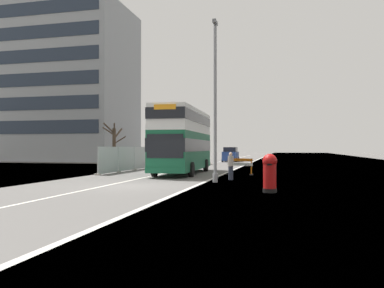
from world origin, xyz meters
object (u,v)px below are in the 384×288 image
car_oncoming_near (197,155)px  lamppost_foreground (215,105)px  pedestrian_at_kerb (231,166)px  double_decker_bus (183,140)px  red_pillar_postbox (270,171)px  car_receding_mid (231,155)px  roadworks_barrier (240,164)px

car_oncoming_near → lamppost_foreground: bearing=-74.6°
pedestrian_at_kerb → double_decker_bus: bearing=130.9°
red_pillar_postbox → pedestrian_at_kerb: size_ratio=1.01×
double_decker_bus → pedestrian_at_kerb: double_decker_bus is taller
car_receding_mid → pedestrian_at_kerb: bearing=-82.0°
lamppost_foreground → roadworks_barrier: 7.37m
car_oncoming_near → pedestrian_at_kerb: 23.04m
red_pillar_postbox → car_oncoming_near: size_ratio=0.40×
red_pillar_postbox → pedestrian_at_kerb: red_pillar_postbox is taller
double_decker_bus → lamppost_foreground: 7.97m
double_decker_bus → car_oncoming_near: size_ratio=2.59×
double_decker_bus → pedestrian_at_kerb: size_ratio=6.47×
double_decker_bus → car_receding_mid: (0.04, 25.48, -1.59)m
double_decker_bus → lamppost_foreground: lamppost_foreground is taller
lamppost_foreground → roadworks_barrier: (0.66, 6.41, -3.58)m
roadworks_barrier → pedestrian_at_kerb: pedestrian_at_kerb is taller
red_pillar_postbox → car_receding_mid: (-6.86, 36.64, 0.04)m
lamppost_foreground → car_oncoming_near: size_ratio=2.18×
car_oncoming_near → car_receding_mid: bearing=71.5°
red_pillar_postbox → roadworks_barrier: (-2.54, 10.73, -0.16)m
red_pillar_postbox → pedestrian_at_kerb: (-2.57, 6.16, -0.08)m
car_oncoming_near → car_receding_mid: (2.87, 8.57, -0.08)m
lamppost_foreground → red_pillar_postbox: lamppost_foreground is taller
red_pillar_postbox → car_receding_mid: car_receding_mid is taller
pedestrian_at_kerb → red_pillar_postbox: bearing=-67.3°
double_decker_bus → car_receding_mid: 25.53m
double_decker_bus → lamppost_foreground: size_ratio=1.19×
lamppost_foreground → red_pillar_postbox: 6.37m
double_decker_bus → car_oncoming_near: (-2.83, 16.91, -1.51)m
car_receding_mid → pedestrian_at_kerb: car_receding_mid is taller
double_decker_bus → pedestrian_at_kerb: (4.33, -4.99, -1.71)m
car_receding_mid → pedestrian_at_kerb: (4.29, -30.47, -0.12)m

